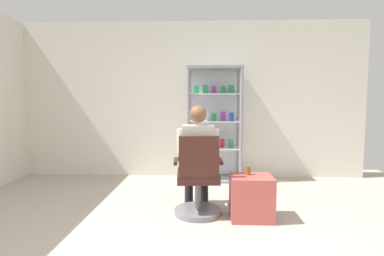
# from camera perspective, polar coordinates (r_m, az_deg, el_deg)

# --- Properties ---
(back_wall) EXTENTS (6.00, 0.10, 2.70)m
(back_wall) POSITION_cam_1_polar(r_m,az_deg,el_deg) (5.38, -0.18, 5.23)
(back_wall) COLOR silver
(back_wall) RESTS_ON ground
(display_cabinet_main) EXTENTS (0.90, 0.45, 1.90)m
(display_cabinet_main) POSITION_cam_1_polar(r_m,az_deg,el_deg) (5.15, 4.14, 0.93)
(display_cabinet_main) COLOR gray
(display_cabinet_main) RESTS_ON ground
(office_chair) EXTENTS (0.58, 0.56, 0.96)m
(office_chair) POSITION_cam_1_polar(r_m,az_deg,el_deg) (3.59, 1.16, -10.22)
(office_chair) COLOR slate
(office_chair) RESTS_ON ground
(seated_shopkeeper) EXTENTS (0.51, 0.58, 1.29)m
(seated_shopkeeper) POSITION_cam_1_polar(r_m,az_deg,el_deg) (3.68, 1.04, -4.75)
(seated_shopkeeper) COLOR black
(seated_shopkeeper) RESTS_ON ground
(storage_crate) EXTENTS (0.47, 0.39, 0.49)m
(storage_crate) POSITION_cam_1_polar(r_m,az_deg,el_deg) (3.61, 11.03, -12.63)
(storage_crate) COLOR #B24C47
(storage_crate) RESTS_ON ground
(tea_glass) EXTENTS (0.06, 0.06, 0.11)m
(tea_glass) POSITION_cam_1_polar(r_m,az_deg,el_deg) (3.59, 10.46, -7.76)
(tea_glass) COLOR brown
(tea_glass) RESTS_ON storage_crate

